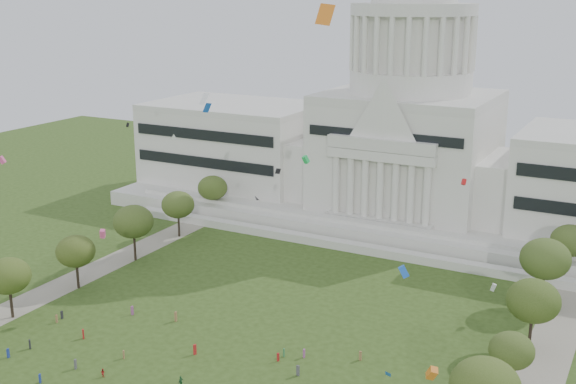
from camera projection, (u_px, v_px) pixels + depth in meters
capitol at (407, 138)px, 193.79m from camera, size 160.00×64.50×91.30m
path_left at (51, 291)px, 150.25m from camera, size 8.00×160.00×0.04m
row_tree_l_2 at (8, 276)px, 135.83m from camera, size 8.42×8.42×11.97m
row_tree_l_3 at (76, 251)px, 149.62m from camera, size 8.12×8.12×11.55m
row_tree_r_3 at (512, 351)px, 110.47m from camera, size 7.01×7.01×9.98m
row_tree_l_4 at (133, 222)px, 165.06m from camera, size 9.29×9.29×13.21m
row_tree_r_4 at (533, 301)px, 122.96m from camera, size 9.19×9.19×13.06m
row_tree_l_5 at (178, 205)px, 181.66m from camera, size 8.33×8.33×11.85m
row_tree_r_5 at (545, 259)px, 140.52m from camera, size 9.82×9.82×13.96m
row_tree_l_6 at (213, 188)px, 197.87m from camera, size 8.19×8.19×11.64m
row_tree_r_6 at (570, 241)px, 155.06m from camera, size 8.42×8.42×11.97m
person_4 at (181, 382)px, 113.39m from camera, size 0.69×1.18×1.95m
person_8 at (103, 373)px, 116.60m from camera, size 0.74×0.51×1.42m
distant_crowd at (135, 359)px, 120.75m from camera, size 58.14×37.93×1.95m
kite_swarm at (160, 248)px, 101.96m from camera, size 91.44×98.37×61.19m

